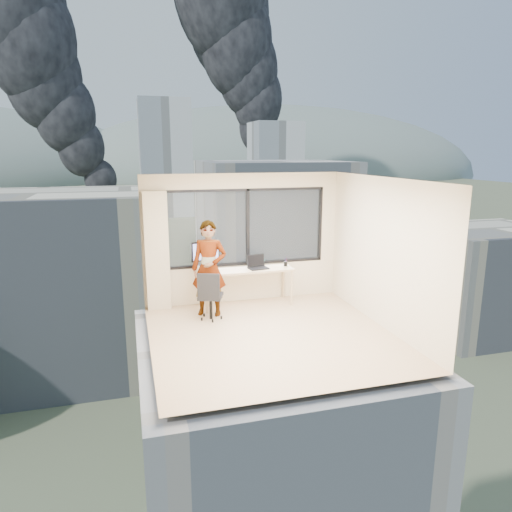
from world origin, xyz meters
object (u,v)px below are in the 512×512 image
object	(u,v)px
person	(209,268)
game_console	(205,266)
laptop	(258,263)
handbag	(258,260)
monitor	(206,255)
desk	(247,287)
chair	(211,295)

from	to	relation	value
person	game_console	world-z (taller)	person
laptop	handbag	xyz separation A→B (m)	(0.06, 0.24, -0.01)
monitor	game_console	xyz separation A→B (m)	(0.00, 0.12, -0.25)
monitor	handbag	size ratio (longest dim) A/B	1.99
game_console	desk	bearing A→B (deg)	-0.42
monitor	game_console	world-z (taller)	monitor
person	handbag	size ratio (longest dim) A/B	6.20
chair	laptop	world-z (taller)	laptop
person	handbag	distance (m)	1.21
laptop	handbag	distance (m)	0.25
chair	game_console	xyz separation A→B (m)	(0.04, 0.86, 0.32)
desk	handbag	distance (m)	0.58
person	handbag	xyz separation A→B (m)	(1.09, 0.53, -0.03)
desk	monitor	world-z (taller)	monitor
monitor	handbag	bearing A→B (deg)	-7.50
desk	person	size ratio (longest dim) A/B	1.01
monitor	handbag	world-z (taller)	monitor
chair	person	world-z (taller)	person
chair	game_console	world-z (taller)	chair
monitor	laptop	world-z (taller)	monitor
person	game_console	size ratio (longest dim) A/B	6.11
game_console	laptop	xyz separation A→B (m)	(1.01, -0.32, 0.09)
game_console	laptop	bearing A→B (deg)	-0.46
person	chair	bearing A→B (deg)	-74.40
monitor	chair	bearing A→B (deg)	-102.65
chair	game_console	distance (m)	0.92
chair	handbag	bearing A→B (deg)	54.71
chair	handbag	size ratio (longest dim) A/B	3.22
chair	monitor	xyz separation A→B (m)	(0.04, 0.75, 0.57)
laptop	handbag	bearing A→B (deg)	67.85
person	monitor	size ratio (longest dim) A/B	3.12
chair	handbag	xyz separation A→B (m)	(1.12, 0.78, 0.40)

